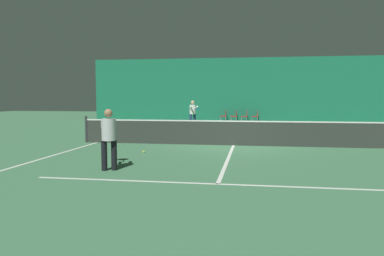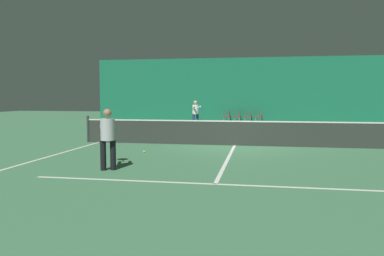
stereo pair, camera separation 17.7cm
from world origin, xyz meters
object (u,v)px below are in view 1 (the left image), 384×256
(tennis_net, at_px, (234,132))
(courtside_chair_3, at_px, (256,116))
(player_far, at_px, (193,112))
(courtside_chair_2, at_px, (245,115))
(courtside_chair_0, at_px, (224,115))
(player_near, at_px, (109,135))
(tennis_ball, at_px, (144,152))
(courtside_chair_1, at_px, (235,115))

(tennis_net, distance_m, courtside_chair_3, 13.26)
(player_far, distance_m, courtside_chair_2, 5.88)
(courtside_chair_0, bearing_deg, courtside_chair_3, 90.00)
(courtside_chair_2, relative_size, courtside_chair_3, 1.00)
(courtside_chair_2, bearing_deg, tennis_net, -0.72)
(player_near, height_order, tennis_ball, player_near)
(courtside_chair_0, relative_size, courtside_chair_1, 1.00)
(courtside_chair_1, relative_size, tennis_ball, 12.73)
(courtside_chair_1, relative_size, courtside_chair_2, 1.00)
(player_far, xyz_separation_m, courtside_chair_0, (1.54, 5.00, -0.45))
(courtside_chair_2, bearing_deg, courtside_chair_1, -90.00)
(tennis_net, bearing_deg, courtside_chair_3, 85.99)
(courtside_chair_1, bearing_deg, courtside_chair_0, -90.00)
(tennis_net, bearing_deg, courtside_chair_0, 95.87)
(player_near, xyz_separation_m, courtside_chair_0, (1.50, 18.54, -0.42))
(tennis_net, bearing_deg, courtside_chair_2, 89.28)
(player_far, bearing_deg, courtside_chair_0, 137.50)
(player_far, height_order, courtside_chair_1, player_far)
(courtside_chair_0, bearing_deg, tennis_ball, -5.43)
(courtside_chair_2, bearing_deg, courtside_chair_0, -90.00)
(tennis_net, height_order, courtside_chair_1, tennis_net)
(courtside_chair_1, bearing_deg, tennis_ball, -8.19)
(tennis_net, xyz_separation_m, courtside_chair_0, (-1.36, 13.23, -0.03))
(tennis_net, xyz_separation_m, courtside_chair_3, (0.93, 13.23, -0.03))
(player_near, height_order, courtside_chair_3, player_near)
(player_far, height_order, courtside_chair_3, player_far)
(courtside_chair_0, bearing_deg, player_near, -4.62)
(courtside_chair_2, bearing_deg, player_far, -31.50)
(courtside_chair_2, height_order, tennis_ball, courtside_chair_2)
(player_far, distance_m, courtside_chair_1, 5.52)
(courtside_chair_0, relative_size, courtside_chair_3, 1.00)
(player_far, xyz_separation_m, courtside_chair_3, (3.83, 5.00, -0.45))
(player_near, relative_size, courtside_chair_1, 1.84)
(courtside_chair_0, relative_size, tennis_ball, 12.73)
(courtside_chair_3, height_order, tennis_ball, courtside_chair_3)
(courtside_chair_2, xyz_separation_m, tennis_ball, (-3.01, -15.58, -0.45))
(player_near, bearing_deg, courtside_chair_0, -27.42)
(tennis_net, height_order, tennis_ball, tennis_net)
(tennis_net, height_order, courtside_chair_2, tennis_net)
(courtside_chair_0, xyz_separation_m, courtside_chair_1, (0.76, 0.00, 0.00))
(courtside_chair_3, distance_m, tennis_ball, 16.04)
(courtside_chair_2, distance_m, courtside_chair_3, 0.76)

